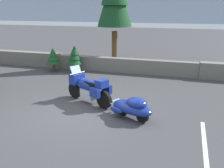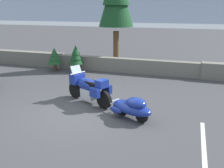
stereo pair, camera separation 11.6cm
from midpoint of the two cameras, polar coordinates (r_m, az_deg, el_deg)
The scene contains 7 objects.
ground_plane at distance 8.90m, azimuth -6.99°, elevation -6.21°, with size 80.00×80.00×0.00m, color #424244.
stone_guard_wall at distance 14.16m, azimuth 1.75°, elevation 4.40°, with size 24.00×0.60×0.86m.
touring_motorcycle at distance 9.47m, azimuth -5.76°, elevation -0.72°, with size 2.13×1.34×1.33m.
car_shaped_trailer at distance 8.14m, azimuth 4.26°, elevation -5.23°, with size 2.13×1.30×0.76m.
pine_sapling_near at distance 14.73m, azimuth -13.49°, elevation 6.07°, with size 0.83×0.83×1.33m.
pine_sapling_farther at distance 14.20m, azimuth -8.76°, elevation 6.42°, with size 0.87×0.87×1.51m.
parking_stripe_marker at distance 6.91m, azimuth 20.03°, elevation -14.33°, with size 0.12×3.60×0.01m, color silver.
Camera 1 is at (3.34, -7.47, 3.46)m, focal length 40.15 mm.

